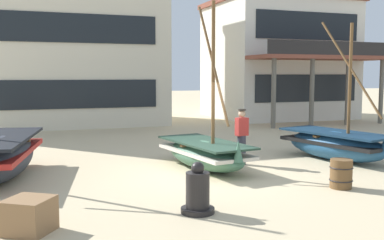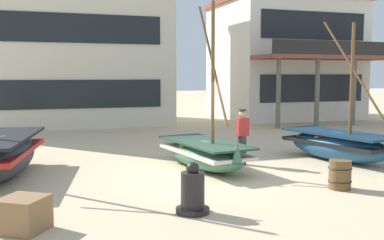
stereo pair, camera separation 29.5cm
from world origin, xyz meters
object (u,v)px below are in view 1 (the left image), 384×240
object	(u,v)px
wooden_barrel	(341,174)
cargo_crate	(29,216)
capstan_winch	(198,193)
fishing_boat_far_right	(336,144)
harbor_building_annex	(277,59)
fishing_boat_near_left	(205,153)
fishing_boat_centre_large	(2,155)
fisherman_by_hull	(242,137)
harbor_building_main	(58,34)

from	to	relation	value
wooden_barrel	cargo_crate	xyz separation A→B (m)	(-7.03, -0.73, -0.05)
capstan_winch	cargo_crate	world-z (taller)	capstan_winch
fishing_boat_far_right	harbor_building_annex	size ratio (longest dim) A/B	0.47
wooden_barrel	capstan_winch	bearing A→B (deg)	-170.46
fishing_boat_near_left	fishing_boat_far_right	world-z (taller)	fishing_boat_near_left
fishing_boat_centre_large	wooden_barrel	bearing A→B (deg)	-26.34
fisherman_by_hull	harbor_building_annex	size ratio (longest dim) A/B	0.18
fishing_boat_far_right	capstan_winch	xyz separation A→B (m)	(-6.08, -3.70, -0.11)
fisherman_by_hull	cargo_crate	size ratio (longest dim) A/B	2.33
capstan_winch	fishing_boat_far_right	bearing A→B (deg)	31.32
fishing_boat_near_left	capstan_winch	xyz separation A→B (m)	(-1.66, -3.83, -0.06)
fishing_boat_far_right	wooden_barrel	size ratio (longest dim) A/B	6.29
fishing_boat_near_left	harbor_building_annex	bearing A→B (deg)	52.90
cargo_crate	wooden_barrel	bearing A→B (deg)	5.95
harbor_building_main	fisherman_by_hull	bearing A→B (deg)	-72.10
fishing_boat_far_right	harbor_building_annex	world-z (taller)	harbor_building_annex
wooden_barrel	fisherman_by_hull	bearing A→B (deg)	106.26
capstan_winch	harbor_building_annex	bearing A→B (deg)	55.61
fishing_boat_far_right	harbor_building_annex	bearing A→B (deg)	67.05
wooden_barrel	harbor_building_main	size ratio (longest dim) A/B	0.06
fishing_boat_centre_large	wooden_barrel	xyz separation A→B (m)	(7.70, -3.81, -0.27)
fishing_boat_far_right	fisherman_by_hull	world-z (taller)	fishing_boat_far_right
cargo_crate	harbor_building_annex	bearing A→B (deg)	49.27
wooden_barrel	cargo_crate	world-z (taller)	wooden_barrel
fishing_boat_near_left	fishing_boat_far_right	bearing A→B (deg)	-1.74
fishing_boat_centre_large	harbor_building_main	xyz separation A→B (m)	(2.26, 13.35, 4.31)
wooden_barrel	harbor_building_annex	bearing A→B (deg)	64.52
fishing_boat_near_left	cargo_crate	size ratio (longest dim) A/B	6.50
wooden_barrel	cargo_crate	bearing A→B (deg)	-174.05
wooden_barrel	harbor_building_annex	size ratio (longest dim) A/B	0.07
fishing_boat_centre_large	wooden_barrel	distance (m)	8.60
cargo_crate	fishing_boat_centre_large	bearing A→B (deg)	98.47
harbor_building_main	harbor_building_annex	xyz separation A→B (m)	(13.37, -0.53, -1.26)
cargo_crate	harbor_building_annex	distance (m)	23.17
fishing_boat_far_right	fisherman_by_hull	size ratio (longest dim) A/B	2.61
fishing_boat_far_right	fisherman_by_hull	xyz separation A→B (m)	(-3.16, 0.35, 0.32)
fishing_boat_centre_large	fisherman_by_hull	bearing A→B (deg)	-3.60
capstan_winch	cargo_crate	bearing A→B (deg)	-178.61
fishing_boat_near_left	harbor_building_annex	size ratio (longest dim) A/B	0.50
fishing_boat_near_left	fishing_boat_centre_large	distance (m)	5.49
fishing_boat_centre_large	cargo_crate	bearing A→B (deg)	-81.53
capstan_winch	wooden_barrel	xyz separation A→B (m)	(3.91, 0.66, -0.06)
fishing_boat_centre_large	fishing_boat_far_right	distance (m)	9.91
fishing_boat_centre_large	capstan_winch	bearing A→B (deg)	-49.66
fishing_boat_near_left	cargo_crate	world-z (taller)	fishing_boat_near_left
fishing_boat_centre_large	capstan_winch	size ratio (longest dim) A/B	5.38
fishing_boat_far_right	cargo_crate	distance (m)	9.95
fishing_boat_near_left	fisherman_by_hull	distance (m)	1.33
fishing_boat_near_left	harbor_building_annex	world-z (taller)	harbor_building_annex
fishing_boat_centre_large	fishing_boat_near_left	bearing A→B (deg)	-6.65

